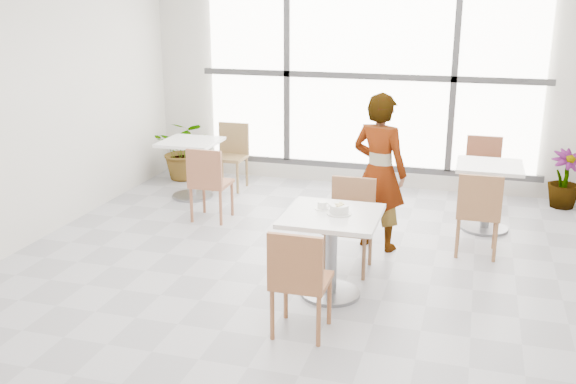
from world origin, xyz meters
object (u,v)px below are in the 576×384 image
(coffee_cup, at_px, (322,206))
(person, at_px, (379,172))
(bg_chair_left_far, at_px, (231,151))
(chair_near, at_px, (299,277))
(main_table, at_px, (332,239))
(bg_table_left, at_px, (191,161))
(bg_chair_right_far, at_px, (483,168))
(bg_table_right, at_px, (488,188))
(chair_far, at_px, (351,218))
(plant_left, at_px, (185,150))
(bg_chair_right_near, at_px, (479,209))
(oatmeal_bowl, at_px, (339,209))
(bg_chair_left_near, at_px, (208,180))
(plant_right, at_px, (565,179))

(coffee_cup, bearing_deg, person, 74.58)
(bg_chair_left_far, bearing_deg, chair_near, -61.94)
(main_table, bearing_deg, bg_table_left, 135.62)
(chair_near, height_order, person, person)
(coffee_cup, bearing_deg, chair_near, -88.00)
(bg_table_left, distance_m, bg_chair_right_far, 3.64)
(bg_table_left, bearing_deg, bg_table_right, -3.10)
(main_table, distance_m, bg_table_right, 2.47)
(coffee_cup, bearing_deg, bg_chair_right_far, 64.85)
(chair_far, height_order, plant_left, chair_far)
(chair_near, bearing_deg, plant_left, -54.71)
(bg_chair_right_near, bearing_deg, coffee_cup, 41.90)
(main_table, relative_size, oatmeal_bowl, 3.81)
(bg_chair_left_far, bearing_deg, bg_table_right, -13.15)
(coffee_cup, distance_m, bg_chair_left_near, 2.20)
(bg_chair_left_near, relative_size, bg_chair_right_far, 1.00)
(chair_far, distance_m, bg_table_right, 1.92)
(coffee_cup, xyz_separation_m, bg_chair_right_far, (1.34, 2.85, -0.28))
(bg_table_right, height_order, bg_chair_right_near, bg_chair_right_near)
(bg_chair_left_near, relative_size, bg_chair_right_near, 1.00)
(coffee_cup, height_order, bg_table_left, coffee_cup)
(person, bearing_deg, oatmeal_bowl, 102.31)
(bg_chair_left_near, bearing_deg, bg_table_right, -168.74)
(plant_right, bearing_deg, chair_far, -130.21)
(bg_table_right, bearing_deg, chair_near, -115.29)
(bg_chair_left_far, distance_m, bg_chair_right_far, 3.26)
(coffee_cup, relative_size, person, 0.10)
(chair_near, relative_size, plant_right, 1.22)
(chair_near, distance_m, chair_far, 1.43)
(coffee_cup, relative_size, plant_left, 0.19)
(plant_left, bearing_deg, bg_chair_left_near, -56.81)
(chair_near, relative_size, oatmeal_bowl, 4.14)
(bg_table_left, distance_m, plant_right, 4.65)
(coffee_cup, xyz_separation_m, bg_table_left, (-2.25, 2.21, -0.29))
(main_table, relative_size, bg_chair_right_far, 0.92)
(main_table, height_order, plant_right, main_table)
(oatmeal_bowl, distance_m, bg_chair_left_far, 3.57)
(main_table, height_order, plant_left, plant_left)
(chair_near, xyz_separation_m, plant_right, (2.28, 3.99, -0.14))
(main_table, xyz_separation_m, bg_chair_right_near, (1.20, 1.27, -0.02))
(chair_near, xyz_separation_m, bg_chair_left_far, (-1.95, 3.66, 0.00))
(person, bearing_deg, main_table, 99.66)
(chair_near, relative_size, person, 0.54)
(bg_chair_right_near, xyz_separation_m, plant_right, (1.01, 1.94, -0.14))
(main_table, height_order, coffee_cup, coffee_cup)
(chair_near, distance_m, person, 2.06)
(chair_far, bearing_deg, bg_chair_left_far, 132.79)
(bg_chair_right_near, bearing_deg, bg_chair_right_far, -91.01)
(person, relative_size, plant_left, 1.90)
(main_table, xyz_separation_m, coffee_cup, (-0.11, 0.10, 0.26))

